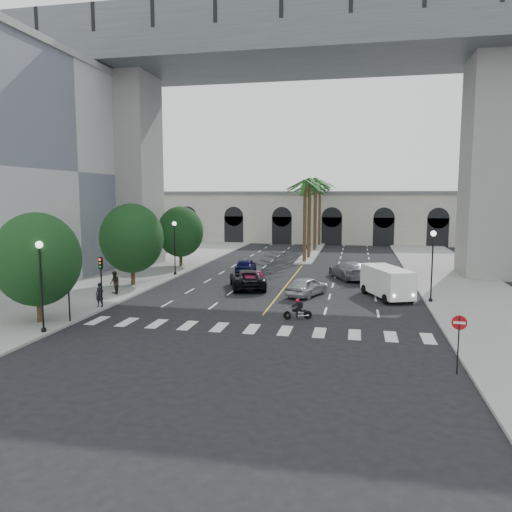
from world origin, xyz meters
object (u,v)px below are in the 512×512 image
at_px(lamp_post_left_near, 41,279).
at_px(cargo_van, 387,281).
at_px(traffic_signal_near, 68,284).
at_px(traffic_signal_far, 101,274).
at_px(do_not_enter_sign, 459,332).
at_px(motorcycle_rider, 299,310).
at_px(car_e, 246,266).
at_px(car_d, 349,270).
at_px(car_c, 247,279).
at_px(car_b, 252,279).
at_px(car_a, 307,286).
at_px(pedestrian_b, 115,283).
at_px(pedestrian_a, 100,295).
at_px(lamp_post_left_far, 175,243).
at_px(lamp_post_right, 432,260).

bearing_deg(lamp_post_left_near, cargo_van, 35.76).
bearing_deg(traffic_signal_near, traffic_signal_far, 90.00).
bearing_deg(do_not_enter_sign, cargo_van, 104.95).
distance_m(motorcycle_rider, car_e, 19.16).
bearing_deg(car_d, traffic_signal_far, 21.91).
bearing_deg(traffic_signal_near, lamp_post_left_near, -92.29).
bearing_deg(car_d, car_c, 15.97).
relative_size(lamp_post_left_near, car_e, 1.18).
xyz_separation_m(motorcycle_rider, car_d, (2.86, 16.30, 0.24)).
relative_size(car_b, do_not_enter_sign, 1.69).
bearing_deg(motorcycle_rider, car_d, 63.25).
distance_m(car_a, car_b, 5.51).
height_order(lamp_post_left_near, car_a, lamp_post_left_near).
bearing_deg(motorcycle_rider, traffic_signal_far, 162.72).
bearing_deg(lamp_post_left_near, car_d, 53.63).
bearing_deg(traffic_signal_near, pedestrian_b, 98.69).
bearing_deg(pedestrian_b, car_d, 77.35).
bearing_deg(car_c, lamp_post_left_near, 44.80).
xyz_separation_m(pedestrian_a, do_not_enter_sign, (22.00, -8.58, 0.95)).
bearing_deg(pedestrian_a, traffic_signal_far, -12.05).
xyz_separation_m(traffic_signal_near, cargo_van, (19.65, 11.72, -1.19)).
bearing_deg(lamp_post_left_far, do_not_enter_sign, -46.42).
relative_size(lamp_post_left_far, pedestrian_a, 3.18).
xyz_separation_m(lamp_post_left_near, motorcycle_rider, (13.85, 6.38, -2.62)).
relative_size(traffic_signal_near, car_a, 0.81).
xyz_separation_m(lamp_post_right, traffic_signal_near, (-22.70, -10.50, -0.71)).
height_order(lamp_post_left_far, car_c, lamp_post_left_far).
height_order(pedestrian_b, do_not_enter_sign, do_not_enter_sign).
relative_size(lamp_post_left_near, pedestrian_a, 3.18).
distance_m(traffic_signal_far, car_d, 23.25).
relative_size(car_c, car_e, 1.30).
distance_m(car_d, car_e, 10.40).
xyz_separation_m(lamp_post_left_near, car_e, (6.40, 24.04, -2.45)).
height_order(lamp_post_left_far, car_d, lamp_post_left_far).
relative_size(lamp_post_left_near, traffic_signal_far, 1.47).
height_order(lamp_post_left_far, motorcycle_rider, lamp_post_left_far).
relative_size(lamp_post_left_far, motorcycle_rider, 2.97).
distance_m(lamp_post_left_far, car_c, 9.98).
bearing_deg(car_d, motorcycle_rider, 57.69).
xyz_separation_m(traffic_signal_far, car_a, (13.50, 7.43, -1.74)).
distance_m(car_e, pedestrian_a, 18.64).
xyz_separation_m(traffic_signal_far, car_c, (8.24, 9.57, -1.70)).
distance_m(traffic_signal_far, pedestrian_a, 1.53).
bearing_deg(cargo_van, lamp_post_left_far, 139.29).
distance_m(traffic_signal_near, car_e, 22.51).
height_order(pedestrian_a, do_not_enter_sign, do_not_enter_sign).
relative_size(traffic_signal_far, pedestrian_a, 2.17).
bearing_deg(lamp_post_left_far, lamp_post_right, -19.33).
bearing_deg(car_c, traffic_signal_near, 40.96).
bearing_deg(lamp_post_right, pedestrian_b, -174.88).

